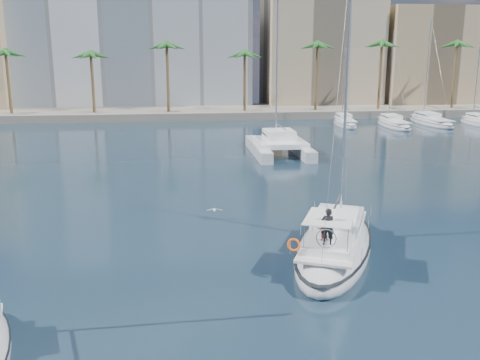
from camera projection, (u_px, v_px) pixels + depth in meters
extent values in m
plane|color=black|center=(249.00, 249.00, 29.35)|extent=(160.00, 160.00, 0.00)
cube|color=gray|center=(202.00, 112.00, 88.07)|extent=(120.00, 14.00, 1.20)
cube|color=silver|center=(130.00, 30.00, 95.14)|extent=(42.00, 16.00, 28.00)
cube|color=tan|center=(320.00, 53.00, 96.92)|extent=(20.00, 14.00, 20.00)
cube|color=tan|center=(429.00, 59.00, 97.42)|extent=(18.00, 12.00, 18.00)
cylinder|color=brown|center=(202.00, 85.00, 83.10)|extent=(0.44, 0.44, 10.50)
sphere|color=#245E22|center=(202.00, 50.00, 81.85)|extent=(3.60, 3.60, 3.60)
cylinder|color=brown|center=(411.00, 84.00, 86.82)|extent=(0.44, 0.44, 10.50)
sphere|color=#245E22|center=(414.00, 50.00, 85.57)|extent=(3.60, 3.60, 3.60)
ellipsoid|color=silver|center=(334.00, 249.00, 28.42)|extent=(8.03, 12.19, 2.42)
ellipsoid|color=black|center=(335.00, 243.00, 28.34)|extent=(8.11, 12.31, 0.18)
cube|color=silver|center=(335.00, 234.00, 27.99)|extent=(5.89, 9.09, 0.12)
cube|color=white|center=(338.00, 220.00, 29.16)|extent=(3.81, 4.49, 0.60)
cube|color=black|center=(338.00, 219.00, 29.15)|extent=(3.65, 4.09, 0.14)
cylinder|color=#B7BABF|center=(347.00, 82.00, 28.66)|extent=(0.15, 0.15, 15.31)
cylinder|color=#B7BABF|center=(337.00, 204.00, 27.93)|extent=(1.97, 4.37, 0.11)
cube|color=white|center=(329.00, 244.00, 25.85)|extent=(3.19, 3.56, 0.36)
cube|color=white|center=(330.00, 218.00, 25.41)|extent=(3.19, 3.56, 0.04)
torus|color=silver|center=(326.00, 239.00, 24.64)|extent=(0.90, 0.43, 0.96)
torus|color=#FF590D|center=(294.00, 245.00, 24.70)|extent=(0.66, 0.43, 0.64)
imported|color=black|center=(328.00, 227.00, 25.05)|extent=(0.71, 0.53, 1.79)
imported|color=#B12B1B|center=(323.00, 229.00, 25.74)|extent=(0.58, 0.47, 1.12)
cube|color=silver|center=(258.00, 149.00, 55.86)|extent=(1.32, 11.07, 1.10)
cube|color=silver|center=(299.00, 148.00, 56.38)|extent=(1.32, 11.07, 1.10)
cube|color=white|center=(280.00, 142.00, 55.41)|extent=(5.00, 6.14, 0.50)
cube|color=white|center=(279.00, 135.00, 55.77)|extent=(3.08, 3.35, 1.00)
cube|color=black|center=(279.00, 134.00, 55.76)|extent=(3.09, 2.91, 0.18)
cylinder|color=#B7BABF|center=(277.00, 67.00, 55.73)|extent=(0.18, 0.18, 14.75)
ellipsoid|color=silver|center=(214.00, 210.00, 34.28)|extent=(0.21, 0.40, 0.19)
sphere|color=silver|center=(214.00, 209.00, 34.46)|extent=(0.10, 0.10, 0.10)
cube|color=gray|center=(210.00, 210.00, 34.25)|extent=(0.46, 0.17, 0.11)
cube|color=gray|center=(219.00, 209.00, 34.31)|extent=(0.46, 0.17, 0.11)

